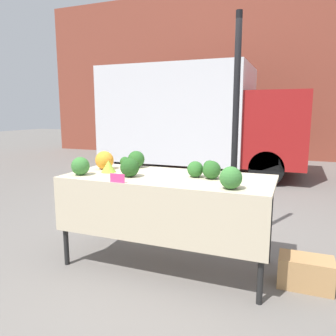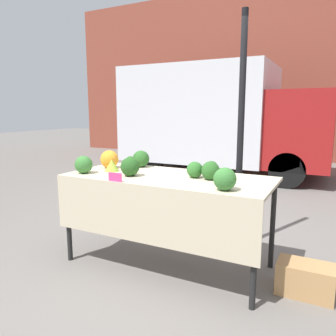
% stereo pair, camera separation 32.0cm
% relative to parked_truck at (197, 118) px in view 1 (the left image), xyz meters
% --- Properties ---
extents(ground_plane, '(40.00, 40.00, 0.00)m').
position_rel_parked_truck_xyz_m(ground_plane, '(1.19, -5.03, -1.38)').
color(ground_plane, slate).
extents(building_facade, '(16.00, 0.60, 5.49)m').
position_rel_parked_truck_xyz_m(building_facade, '(1.19, 3.44, 1.36)').
color(building_facade, brown).
rests_on(building_facade, ground_plane).
extents(tent_pole, '(0.07, 0.07, 2.58)m').
position_rel_parked_truck_xyz_m(tent_pole, '(1.71, -4.33, -0.09)').
color(tent_pole, black).
rests_on(tent_pole, ground_plane).
extents(parked_truck, '(4.84, 2.25, 2.61)m').
position_rel_parked_truck_xyz_m(parked_truck, '(0.00, 0.00, 0.00)').
color(parked_truck, silver).
rests_on(parked_truck, ground_plane).
extents(market_table, '(2.03, 0.92, 0.92)m').
position_rel_parked_truck_xyz_m(market_table, '(1.19, -5.10, -0.58)').
color(market_table, beige).
rests_on(market_table, ground_plane).
extents(orange_cauliflower, '(0.20, 0.20, 0.20)m').
position_rel_parked_truck_xyz_m(orange_cauliflower, '(0.40, -4.93, -0.37)').
color(orange_cauliflower, orange).
rests_on(orange_cauliflower, market_table).
extents(romanesco_head, '(0.16, 0.16, 0.12)m').
position_rel_parked_truck_xyz_m(romanesco_head, '(0.54, -5.07, -0.40)').
color(romanesco_head, '#93B238').
rests_on(romanesco_head, market_table).
extents(broccoli_head_0, '(0.12, 0.12, 0.12)m').
position_rel_parked_truck_xyz_m(broccoli_head_0, '(0.54, -4.71, -0.41)').
color(broccoli_head_0, '#285B23').
rests_on(broccoli_head_0, market_table).
extents(broccoli_head_1, '(0.13, 0.13, 0.13)m').
position_rel_parked_truck_xyz_m(broccoli_head_1, '(1.53, -4.71, -0.40)').
color(broccoli_head_1, '#285B23').
rests_on(broccoli_head_1, market_table).
extents(broccoli_head_2, '(0.19, 0.19, 0.19)m').
position_rel_parked_truck_xyz_m(broccoli_head_2, '(1.87, -5.35, -0.37)').
color(broccoli_head_2, '#387533').
rests_on(broccoli_head_2, market_table).
extents(broccoli_head_3, '(0.19, 0.19, 0.19)m').
position_rel_parked_truck_xyz_m(broccoli_head_3, '(0.86, -5.20, -0.37)').
color(broccoli_head_3, '#23511E').
rests_on(broccoli_head_3, market_table).
extents(broccoli_head_4, '(0.18, 0.18, 0.18)m').
position_rel_parked_truck_xyz_m(broccoli_head_4, '(0.36, -5.30, -0.38)').
color(broccoli_head_4, '#387533').
rests_on(broccoli_head_4, market_table).
extents(broccoli_head_5, '(0.19, 0.19, 0.19)m').
position_rel_parked_truck_xyz_m(broccoli_head_5, '(0.68, -4.71, -0.37)').
color(broccoli_head_5, '#285B23').
rests_on(broccoli_head_5, market_table).
extents(broccoli_head_6, '(0.16, 0.16, 0.16)m').
position_rel_parked_truck_xyz_m(broccoli_head_6, '(1.46, -4.99, -0.39)').
color(broccoli_head_6, '#2D6628').
rests_on(broccoli_head_6, market_table).
extents(broccoli_head_7, '(0.17, 0.17, 0.17)m').
position_rel_parked_truck_xyz_m(broccoli_head_7, '(1.62, -5.01, -0.38)').
color(broccoli_head_7, '#285B23').
rests_on(broccoli_head_7, market_table).
extents(price_sign, '(0.14, 0.01, 0.08)m').
position_rel_parked_truck_xyz_m(price_sign, '(0.88, -5.48, -0.43)').
color(price_sign, '#E53D84').
rests_on(price_sign, market_table).
extents(produce_crate, '(0.46, 0.27, 0.28)m').
position_rel_parked_truck_xyz_m(produce_crate, '(2.50, -5.01, -1.25)').
color(produce_crate, tan).
rests_on(produce_crate, ground_plane).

